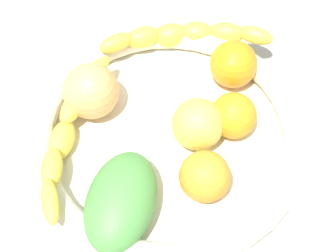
% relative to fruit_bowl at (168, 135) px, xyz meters
% --- Properties ---
extents(kitchen_counter, '(1.20, 1.20, 0.03)m').
position_rel_fruit_bowl_xyz_m(kitchen_counter, '(0.00, 0.00, -0.04)').
color(kitchen_counter, '#A3A094').
rests_on(kitchen_counter, ground).
extents(fruit_bowl, '(0.37, 0.37, 0.05)m').
position_rel_fruit_bowl_xyz_m(fruit_bowl, '(0.00, 0.00, 0.00)').
color(fruit_bowl, beige).
rests_on(fruit_bowl, kitchen_counter).
extents(banana_draped_left, '(0.07, 0.26, 0.06)m').
position_rel_fruit_bowl_xyz_m(banana_draped_left, '(0.12, 0.05, 0.02)').
color(banana_draped_left, yellow).
rests_on(banana_draped_left, fruit_bowl).
extents(banana_draped_right, '(0.25, 0.11, 0.05)m').
position_rel_fruit_bowl_xyz_m(banana_draped_right, '(0.01, -0.16, 0.02)').
color(banana_draped_right, yellow).
rests_on(banana_draped_right, fruit_bowl).
extents(orange_front, '(0.06, 0.06, 0.06)m').
position_rel_fruit_bowl_xyz_m(orange_front, '(-0.08, -0.04, 0.02)').
color(orange_front, orange).
rests_on(orange_front, fruit_bowl).
extents(orange_mid_left, '(0.06, 0.06, 0.06)m').
position_rel_fruit_bowl_xyz_m(orange_mid_left, '(-0.06, 0.06, 0.02)').
color(orange_mid_left, orange).
rests_on(orange_mid_left, fruit_bowl).
extents(orange_mid_right, '(0.07, 0.07, 0.07)m').
position_rel_fruit_bowl_xyz_m(orange_mid_right, '(-0.06, -0.12, 0.03)').
color(orange_mid_right, orange).
rests_on(orange_mid_right, fruit_bowl).
extents(mango_green, '(0.09, 0.13, 0.06)m').
position_rel_fruit_bowl_xyz_m(mango_green, '(0.03, 0.12, 0.02)').
color(mango_green, '#4A8C3F').
rests_on(mango_green, fruit_bowl).
extents(apple_yellow, '(0.07, 0.07, 0.07)m').
position_rel_fruit_bowl_xyz_m(apple_yellow, '(-0.04, -0.01, 0.03)').
color(apple_yellow, '#DCC749').
rests_on(apple_yellow, fruit_bowl).
extents(peach_blush, '(0.08, 0.08, 0.08)m').
position_rel_fruit_bowl_xyz_m(peach_blush, '(0.11, -0.02, 0.03)').
color(peach_blush, '#E8A15A').
rests_on(peach_blush, fruit_bowl).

